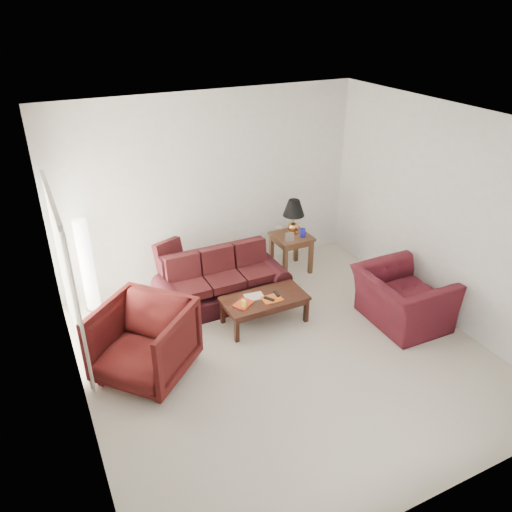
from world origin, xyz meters
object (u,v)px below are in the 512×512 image
at_px(end_table, 291,253).
at_px(floor_lamp, 87,265).
at_px(coffee_table, 264,310).
at_px(armchair_right, 402,298).
at_px(sofa, 222,281).
at_px(armchair_left, 144,342).

xyz_separation_m(end_table, floor_lamp, (-3.26, 0.26, 0.41)).
relative_size(floor_lamp, coffee_table, 1.23).
bearing_deg(floor_lamp, armchair_right, -30.40).
bearing_deg(armchair_right, end_table, 18.97).
bearing_deg(coffee_table, sofa, 134.45).
distance_m(armchair_left, armchair_right, 3.61).
bearing_deg(sofa, coffee_table, -60.12).
height_order(floor_lamp, coffee_table, floor_lamp).
bearing_deg(end_table, coffee_table, -132.91).
xyz_separation_m(sofa, armchair_right, (2.11, -1.56, -0.01)).
height_order(armchair_left, armchair_right, armchair_left).
bearing_deg(coffee_table, floor_lamp, 164.62).
relative_size(sofa, end_table, 3.03).
xyz_separation_m(armchair_left, coffee_table, (1.82, 0.35, -0.28)).
bearing_deg(armchair_left, floor_lamp, 147.92).
height_order(armchair_right, coffee_table, armchair_right).
relative_size(sofa, floor_lamp, 1.34).
distance_m(armchair_left, coffee_table, 1.87).
bearing_deg(floor_lamp, end_table, -4.55).
bearing_deg(armchair_left, end_table, 75.06).
distance_m(sofa, armchair_left, 1.81).
relative_size(end_table, coffee_table, 0.55).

